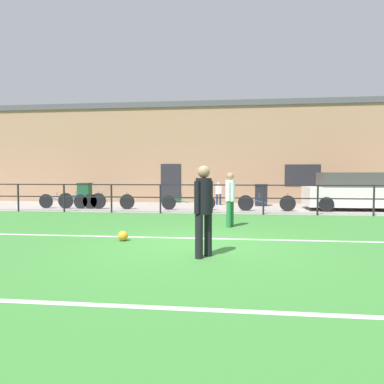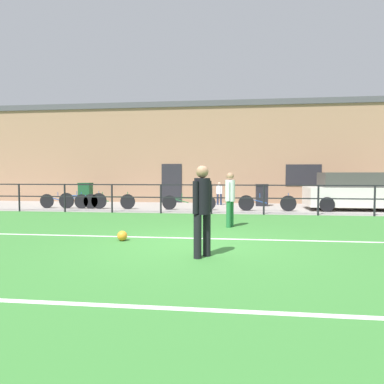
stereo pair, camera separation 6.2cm
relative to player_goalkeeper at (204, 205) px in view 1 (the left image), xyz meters
The scene contains 18 objects.
ground 1.42m from the player_goalkeeper, 105.45° to the left, with size 60.00×44.00×0.04m, color #387A33.
field_line_touchline 2.11m from the player_goalkeeper, 98.35° to the left, with size 36.00×0.11×0.00m, color white.
field_line_hash 2.67m from the player_goalkeeper, 96.27° to the right, with size 36.00×0.11×0.00m, color white.
pavement_strip 9.54m from the player_goalkeeper, 91.64° to the left, with size 48.00×5.00×0.02m, color gray.
perimeter_fence 6.99m from the player_goalkeeper, 92.23° to the left, with size 36.07×0.07×1.15m.
clubhouse_facade 13.30m from the player_goalkeeper, 91.18° to the left, with size 28.00×2.56×5.43m.
player_goalkeeper is the anchor object (origin of this frame).
player_striker 3.79m from the player_goalkeeper, 82.78° to the left, with size 0.28×0.42×1.59m.
soccer_ball_spare 2.54m from the player_goalkeeper, 145.73° to the left, with size 0.23×0.23×0.23m, color orange.
spectator_child 10.88m from the player_goalkeeper, 90.65° to the left, with size 0.30×0.20×1.13m.
parked_car_red 10.65m from the player_goalkeeper, 57.91° to the left, with size 4.02×1.88×1.60m.
bicycle_parked_0 9.53m from the player_goalkeeper, 120.64° to the left, with size 2.34×0.04×0.75m.
bicycle_parked_1 8.37m from the player_goalkeeper, 76.47° to the left, with size 2.36×0.04×0.75m.
bicycle_parked_2 10.20m from the player_goalkeeper, 126.53° to the left, with size 2.20×0.04×0.79m.
bicycle_parked_3 8.31m from the player_goalkeeper, 99.16° to the left, with size 2.30×0.04×0.72m.
bicycle_parked_4 10.74m from the player_goalkeeper, 130.27° to the left, with size 2.26×0.04×0.74m.
trash_bin_0 10.68m from the player_goalkeeper, 79.56° to the left, with size 0.59×0.50×1.05m.
trash_bin_1 12.62m from the player_goalkeeper, 123.50° to the left, with size 0.63×0.54×1.08m.
Camera 1 is at (0.78, -7.29, 1.54)m, focal length 32.16 mm.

